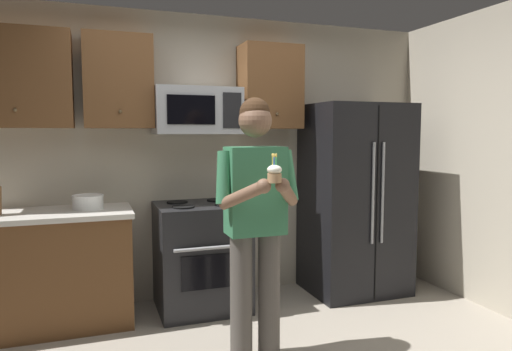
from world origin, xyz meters
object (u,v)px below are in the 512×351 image
(microwave, at_px, (197,111))
(refrigerator, at_px, (355,199))
(person, at_px, (256,214))
(cupcake, at_px, (274,173))
(oven_range, at_px, (202,256))
(bowl_large_white, at_px, (88,202))

(microwave, bearing_deg, refrigerator, -6.03)
(person, bearing_deg, cupcake, -90.00)
(refrigerator, bearing_deg, oven_range, 178.50)
(bowl_large_white, relative_size, person, 0.14)
(microwave, relative_size, cupcake, 4.26)
(refrigerator, relative_size, person, 1.02)
(oven_range, height_order, microwave, microwave)
(oven_range, xyz_separation_m, cupcake, (0.14, -1.35, 0.83))
(person, distance_m, cupcake, 0.44)
(refrigerator, relative_size, bowl_large_white, 7.25)
(bowl_large_white, bearing_deg, person, -45.48)
(oven_range, xyz_separation_m, person, (0.14, -1.02, 0.53))
(oven_range, height_order, bowl_large_white, bowl_large_white)
(refrigerator, bearing_deg, person, -144.24)
(bowl_large_white, bearing_deg, oven_range, -3.29)
(refrigerator, bearing_deg, cupcake, -136.11)
(person, height_order, cupcake, person)
(microwave, distance_m, bowl_large_white, 1.18)
(refrigerator, distance_m, bowl_large_white, 2.42)
(refrigerator, bearing_deg, microwave, 173.97)
(oven_range, distance_m, cupcake, 1.59)
(microwave, distance_m, cupcake, 1.53)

